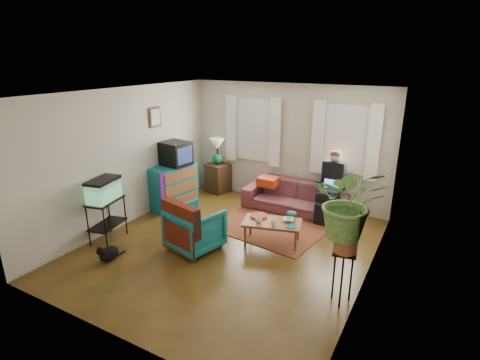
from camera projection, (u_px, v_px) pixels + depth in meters
The scene contains 31 objects.
floor at pixel (229, 247), 6.44m from camera, with size 4.50×5.00×0.01m, color #4F2B14.
ceiling at pixel (227, 93), 5.62m from camera, with size 4.50×5.00×0.01m, color white.
wall_back at pixel (287, 145), 8.11m from camera, with size 4.50×0.01×2.60m, color silver.
wall_front at pixel (107, 237), 3.96m from camera, with size 4.50×0.01×2.60m, color silver.
wall_left at pixel (126, 158), 7.07m from camera, with size 0.01×5.00×2.60m, color silver.
wall_right at pixel (372, 200), 4.99m from camera, with size 0.01×5.00×2.60m, color silver.
window_left at pixel (254, 130), 8.38m from camera, with size 1.08×0.04×1.38m, color white.
window_right at pixel (346, 139), 7.43m from camera, with size 1.08×0.04×1.38m, color white.
curtains_left at pixel (252, 131), 8.31m from camera, with size 1.36×0.06×1.50m, color white.
curtains_right at pixel (345, 140), 7.37m from camera, with size 1.36×0.06×1.50m, color white.
picture_frame at pixel (155, 117), 7.56m from camera, with size 0.04×0.32×0.40m, color #3D2616.
area_rug at pixel (270, 226), 7.21m from camera, with size 2.00×1.60×0.01m, color brown.
sofa at pixel (295, 192), 7.83m from camera, with size 2.12×0.84×0.83m, color brown.
seated_person at pixel (331, 188), 7.41m from camera, with size 0.53×0.65×1.27m, color black, non-canonical shape.
side_table at pixel (218, 178), 8.98m from camera, with size 0.47×0.47×0.69m, color #391D15.
table_lamp at pixel (217, 152), 8.78m from camera, with size 0.35×0.35×0.63m, color white, non-canonical shape.
dresser at pixel (173, 186), 8.05m from camera, with size 0.51×1.03×0.93m, color #136B73.
crt_tv at pixel (175, 153), 7.89m from camera, with size 0.57×0.51×0.49m, color black.
aquarium_stand at pixel (107, 220), 6.58m from camera, with size 0.38×0.68×0.76m, color black.
aquarium at pixel (104, 189), 6.39m from camera, with size 0.34×0.62×0.40m, color #7FD899.
black_cat at pixel (109, 252), 5.96m from camera, with size 0.23×0.36×0.31m, color black.
armchair at pixel (195, 227), 6.28m from camera, with size 0.78×0.73×0.80m, color #116169.
serape_throw at pixel (180, 223), 6.01m from camera, with size 0.80×0.19×0.66m, color #9E0A0A.
coffee_table at pixel (272, 232), 6.52m from camera, with size 0.99×0.54×0.41m, color brown.
cup_a at pixel (259, 220), 6.41m from camera, with size 0.11×0.11×0.09m, color white.
cup_b at pixel (273, 223), 6.28m from camera, with size 0.09×0.09×0.08m, color beige.
bowl at pixel (289, 220), 6.47m from camera, with size 0.19×0.19×0.05m, color white.
snack_tray at pixel (259, 216), 6.64m from camera, with size 0.31×0.31×0.04m, color #B21414.
birdcage at pixel (292, 219), 6.21m from camera, with size 0.16×0.16×0.29m, color #115B6B, non-canonical shape.
plant_stand at pixel (342, 277), 4.89m from camera, with size 0.32×0.32×0.76m, color black.
potted_plant at pixel (348, 213), 4.60m from camera, with size 0.87×0.75×0.96m, color #599947.
Camera 1 is at (2.97, -4.93, 3.13)m, focal length 28.00 mm.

